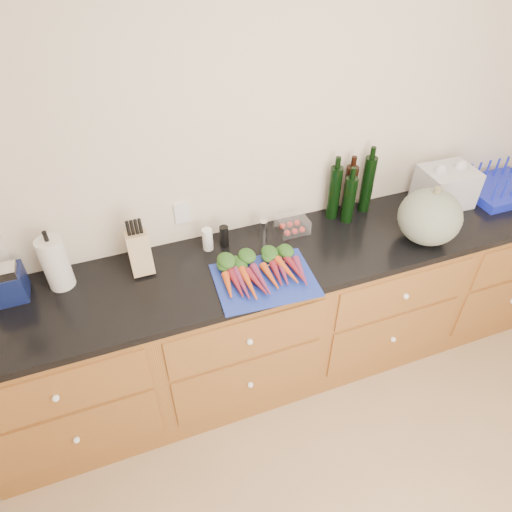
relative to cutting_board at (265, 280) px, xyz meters
name	(u,v)px	position (x,y,z in m)	size (l,w,h in m)	color
wall_back	(287,160)	(0.31, 0.48, 0.35)	(4.10, 0.05, 2.60)	beige
cabinets	(302,311)	(0.31, 0.16, -0.50)	(3.60, 0.64, 0.90)	brown
countertop	(308,251)	(0.31, 0.16, -0.03)	(3.64, 0.62, 0.04)	black
cutting_board	(265,280)	(0.00, 0.00, 0.00)	(0.48, 0.36, 0.01)	#1A2E9A
carrots	(262,271)	(0.00, 0.04, 0.03)	(0.40, 0.30, 0.06)	#D84F19
squash	(430,217)	(0.94, 0.01, 0.14)	(0.33, 0.33, 0.30)	#5D6958
blender_appliance	(0,269)	(-1.16, 0.32, 0.17)	(0.16, 0.16, 0.40)	#0F1746
paper_towel	(56,263)	(-0.93, 0.32, 0.13)	(0.12, 0.12, 0.27)	silver
knife_block	(140,253)	(-0.54, 0.30, 0.10)	(0.11, 0.11, 0.21)	tan
grinder_salt	(208,239)	(-0.19, 0.34, 0.06)	(0.05, 0.05, 0.13)	white
grinder_pepper	(224,236)	(-0.10, 0.34, 0.05)	(0.05, 0.05, 0.12)	black
canister_chrome	(263,229)	(0.12, 0.34, 0.04)	(0.04, 0.04, 0.10)	white
tomato_box	(292,225)	(0.29, 0.33, 0.03)	(0.17, 0.13, 0.08)	white
bottles	(350,191)	(0.66, 0.37, 0.15)	(0.28, 0.14, 0.34)	black
grocery_bag	(445,186)	(1.26, 0.28, 0.11)	(0.31, 0.24, 0.22)	silver
dish_rack	(501,187)	(1.67, 0.24, 0.04)	(0.44, 0.36, 0.18)	#1622C2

